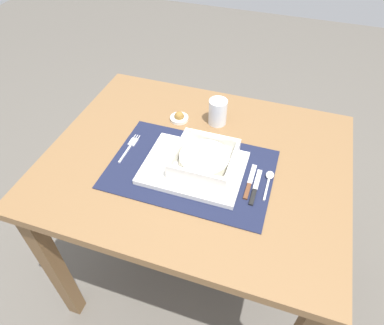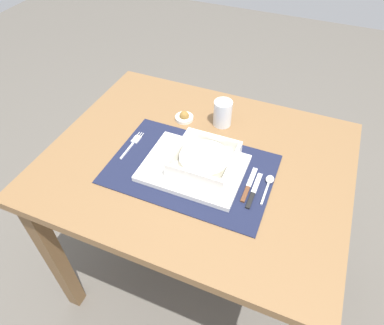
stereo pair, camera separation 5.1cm
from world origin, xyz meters
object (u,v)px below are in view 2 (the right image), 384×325
bread_knife (248,187)px  condiment_saucer (184,117)px  butter_knife (253,193)px  drinking_glass (223,114)px  dining_table (197,180)px  spoon (269,182)px  fork (133,143)px  porridge_bowl (204,161)px

bread_knife → condiment_saucer: bearing=144.0°
butter_knife → drinking_glass: size_ratio=1.53×
dining_table → spoon: bearing=-4.8°
dining_table → butter_knife: butter_knife is taller
butter_knife → drinking_glass: (-0.18, 0.26, 0.03)m
spoon → butter_knife: size_ratio=0.83×
dining_table → fork: (-0.21, -0.02, 0.11)m
spoon → bread_knife: (-0.05, -0.04, -0.00)m
porridge_bowl → butter_knife: bearing=-11.9°
spoon → condiment_saucer: (-0.34, 0.18, 0.00)m
fork → butter_knife: butter_knife is taller
butter_knife → fork: bearing=173.8°
butter_knife → spoon: bearing=60.7°
porridge_bowl → drinking_glass: drinking_glass is taller
dining_table → spoon: 0.25m
spoon → drinking_glass: drinking_glass is taller
butter_knife → bread_knife: bearing=141.5°
drinking_glass → spoon: bearing=-44.3°
bread_knife → condiment_saucer: condiment_saucer is taller
drinking_glass → condiment_saucer: bearing=-167.8°
butter_knife → bread_knife: (-0.02, 0.02, 0.00)m
bread_knife → condiment_saucer: 0.37m
butter_knife → condiment_saucer: 0.39m
bread_knife → condiment_saucer: size_ratio=2.18×
porridge_bowl → drinking_glass: (-0.02, 0.23, 0.00)m
porridge_bowl → bread_knife: (0.14, -0.02, -0.03)m
bread_knife → fork: bearing=175.4°
spoon → porridge_bowl: bearing=-172.1°
spoon → condiment_saucer: 0.39m
porridge_bowl → spoon: (0.19, 0.02, -0.03)m
porridge_bowl → fork: size_ratio=1.30×
fork → spoon: bearing=4.1°
porridge_bowl → drinking_glass: 0.23m
butter_knife → drinking_glass: 0.32m
dining_table → condiment_saucer: size_ratio=14.71×
porridge_bowl → fork: porridge_bowl is taller
bread_knife → drinking_glass: size_ratio=1.53×
dining_table → drinking_glass: 0.24m
spoon → butter_knife: spoon is taller
butter_knife → porridge_bowl: bearing=169.2°
dining_table → bread_knife: size_ratio=6.74×
spoon → butter_knife: bearing=-118.2°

